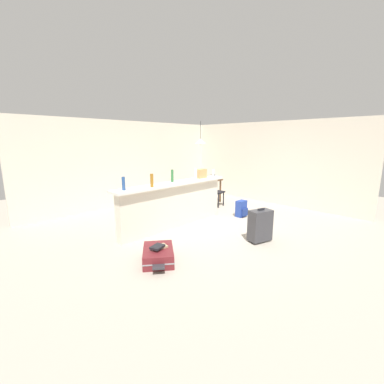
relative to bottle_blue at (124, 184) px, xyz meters
name	(u,v)px	position (x,y,z in m)	size (l,w,h in m)	color
ground_plane	(208,226)	(1.87, -0.46, -1.18)	(13.00, 13.00, 0.05)	#ADA393
wall_back	(134,163)	(1.87, 2.59, 0.10)	(6.60, 0.10, 2.50)	silver
wall_right	(265,163)	(4.92, -0.16, 0.10)	(0.10, 6.00, 2.50)	silver
partition_half_wall	(174,206)	(1.24, 0.00, -0.66)	(2.80, 0.20, 0.98)	silver
bar_countertop	(174,184)	(1.24, 0.00, -0.15)	(2.96, 0.40, 0.05)	white
bottle_blue	(124,184)	(0.00, 0.00, 0.00)	(0.06, 0.06, 0.25)	#284C89
bottle_amber	(152,180)	(0.57, -0.10, 0.01)	(0.06, 0.06, 0.27)	#9E661E
bottle_green	(172,176)	(1.26, 0.07, 0.01)	(0.06, 0.06, 0.28)	#2D6B38
bottle_white	(196,174)	(1.85, -0.07, 0.01)	(0.07, 0.07, 0.28)	silver
bottle_clear	(213,173)	(2.49, -0.07, -0.02)	(0.06, 0.06, 0.21)	silver
grocery_bag	(201,174)	(2.16, 0.05, -0.02)	(0.26, 0.18, 0.22)	tan
dining_table	(202,182)	(3.37, 1.11, -0.51)	(1.10, 0.80, 0.74)	#4C331E
dining_chair_near_partition	(214,189)	(3.35, 0.61, -0.64)	(0.47, 0.47, 0.93)	black
pendant_lamp	(200,141)	(3.36, 1.19, 0.75)	(0.34, 0.34, 0.71)	black
suitcase_flat_maroon	(158,255)	(-0.06, -1.08, -1.04)	(0.81, 0.86, 0.22)	maroon
suitcase_upright_charcoal	(260,225)	(1.85, -1.82, -0.82)	(0.49, 0.36, 0.67)	#38383D
backpack_blue	(241,209)	(2.99, -0.62, -0.95)	(0.28, 0.25, 0.42)	#233D93
book_stack	(159,247)	(-0.05, -1.09, -0.90)	(0.33, 0.24, 0.07)	tan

